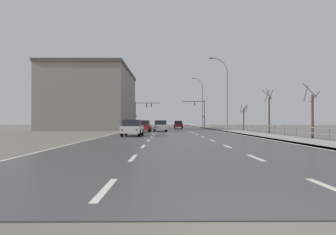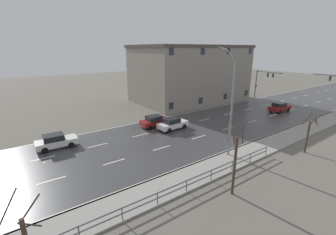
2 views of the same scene
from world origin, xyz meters
name	(u,v)px [view 2 (image 2 of 2)]	position (x,y,z in m)	size (l,w,h in m)	color
ground_plane	(229,121)	(0.00, 48.00, -0.06)	(160.00, 160.00, 0.12)	#666056
road_asphalt_strip	(273,109)	(0.00, 60.00, 0.01)	(14.00, 120.00, 0.03)	#3D3D3F
sidewalk_right	(327,120)	(8.43, 60.00, 0.06)	(3.00, 120.00, 0.12)	gray
street_lamp_midground	(231,106)	(7.43, 38.86, 5.10)	(2.60, 0.24, 10.45)	slate
traffic_signal_left	(263,79)	(-6.45, 65.81, 4.10)	(5.72, 0.36, 5.89)	#38383A
car_far_right	(172,124)	(-1.79, 38.88, 0.80)	(2.01, 4.19, 1.57)	silver
car_near_right	(56,141)	(-4.25, 25.20, 0.80)	(1.93, 4.15, 1.57)	silver
car_distant	(280,107)	(1.62, 58.92, 0.80)	(1.96, 4.16, 1.57)	maroon
car_near_left	(155,121)	(-4.04, 37.63, 0.80)	(1.98, 4.17, 1.57)	maroon
brick_building	(190,73)	(-14.43, 52.73, 5.48)	(13.65, 22.28, 10.93)	gray
bare_tree_mid	(235,162)	(11.94, 34.18, 2.61)	(1.35, 1.46, 5.57)	#423328
bare_tree_far	(309,134)	(11.77, 45.88, 2.07)	(1.42, 1.33, 4.32)	#423328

